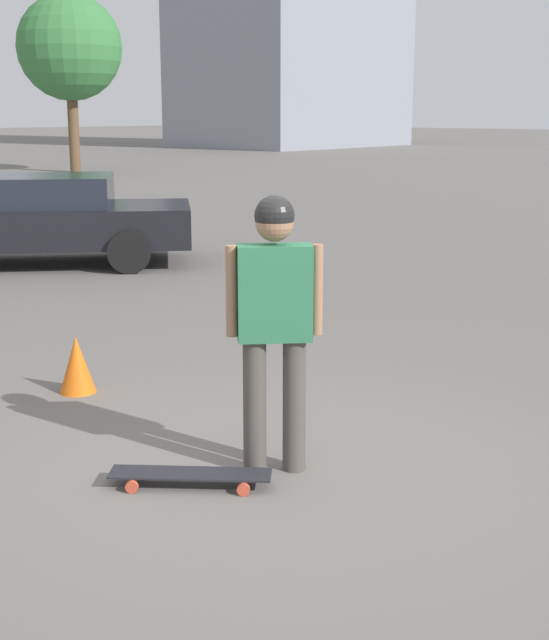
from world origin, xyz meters
name	(u,v)px	position (x,y,z in m)	size (l,w,h in m)	color
ground_plane	(275,470)	(0.00, 0.00, 0.00)	(220.00, 220.00, 0.00)	slate
person	(275,312)	(0.00, 0.00, 1.04)	(0.46, 0.46, 1.76)	#4C4742
skateboard	(190,475)	(-0.23, -0.53, 0.07)	(0.92, 0.76, 0.09)	#232328
car_parked_near	(35,218)	(-7.84, 3.74, 0.70)	(4.55, 4.68, 1.33)	black
tree_distant	(70,48)	(-24.51, 17.28, 4.54)	(3.88, 3.88, 6.51)	brown
traffic_cone	(77,364)	(-2.28, 0.20, 0.23)	(0.30, 0.30, 0.47)	orange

